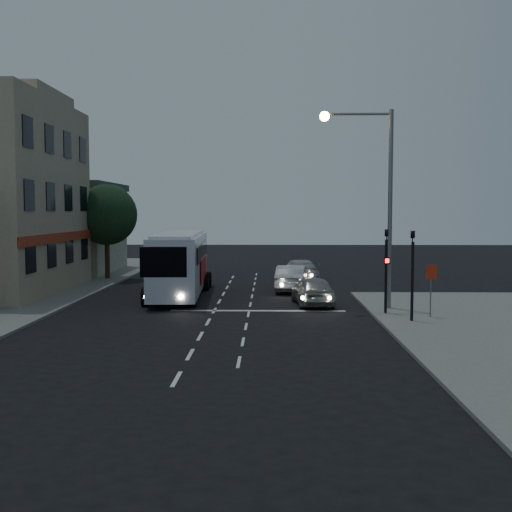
{
  "coord_description": "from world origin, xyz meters",
  "views": [
    {
      "loc": [
        2.51,
        -27.06,
        4.55
      ],
      "look_at": [
        1.82,
        6.56,
        2.2
      ],
      "focal_mm": 45.0,
      "sensor_mm": 36.0,
      "label": 1
    }
  ],
  "objects_px": {
    "regulatory_sign": "(431,282)",
    "streetlight": "(376,185)",
    "car_suv": "(313,291)",
    "traffic_signal_main": "(386,260)",
    "street_tree": "(107,212)",
    "car_sedan_b": "(300,270)",
    "traffic_signal_side": "(413,264)",
    "tour_bus": "(180,262)",
    "car_sedan_a": "(291,278)"
  },
  "relations": [
    {
      "from": "traffic_signal_main",
      "to": "street_tree",
      "type": "bearing_deg",
      "value": 137.97
    },
    {
      "from": "traffic_signal_side",
      "to": "streetlight",
      "type": "xyz_separation_m",
      "value": [
        -0.96,
        3.4,
        3.31
      ]
    },
    {
      "from": "car_sedan_b",
      "to": "street_tree",
      "type": "height_order",
      "value": "street_tree"
    },
    {
      "from": "tour_bus",
      "to": "car_suv",
      "type": "height_order",
      "value": "tour_bus"
    },
    {
      "from": "car_suv",
      "to": "regulatory_sign",
      "type": "relative_size",
      "value": 1.9
    },
    {
      "from": "tour_bus",
      "to": "streetlight",
      "type": "xyz_separation_m",
      "value": [
        9.61,
        -4.99,
        3.89
      ]
    },
    {
      "from": "car_suv",
      "to": "street_tree",
      "type": "bearing_deg",
      "value": -46.92
    },
    {
      "from": "car_sedan_b",
      "to": "regulatory_sign",
      "type": "distance_m",
      "value": 15.44
    },
    {
      "from": "car_sedan_b",
      "to": "traffic_signal_main",
      "type": "distance_m",
      "value": 14.09
    },
    {
      "from": "car_sedan_b",
      "to": "streetlight",
      "type": "distance_m",
      "value": 13.51
    },
    {
      "from": "street_tree",
      "to": "regulatory_sign",
      "type": "bearing_deg",
      "value": -41.08
    },
    {
      "from": "tour_bus",
      "to": "car_suv",
      "type": "bearing_deg",
      "value": -28.95
    },
    {
      "from": "regulatory_sign",
      "to": "streetlight",
      "type": "relative_size",
      "value": 0.24
    },
    {
      "from": "traffic_signal_side",
      "to": "street_tree",
      "type": "height_order",
      "value": "street_tree"
    },
    {
      "from": "traffic_signal_side",
      "to": "street_tree",
      "type": "xyz_separation_m",
      "value": [
        -16.51,
        16.22,
        2.08
      ]
    },
    {
      "from": "traffic_signal_main",
      "to": "street_tree",
      "type": "relative_size",
      "value": 0.66
    },
    {
      "from": "traffic_signal_main",
      "to": "traffic_signal_side",
      "type": "xyz_separation_m",
      "value": [
        0.7,
        -1.98,
        0.0
      ]
    },
    {
      "from": "car_suv",
      "to": "street_tree",
      "type": "height_order",
      "value": "street_tree"
    },
    {
      "from": "car_sedan_a",
      "to": "streetlight",
      "type": "xyz_separation_m",
      "value": [
        3.56,
        -7.05,
        4.99
      ]
    },
    {
      "from": "regulatory_sign",
      "to": "streetlight",
      "type": "bearing_deg",
      "value": 128.75
    },
    {
      "from": "regulatory_sign",
      "to": "car_sedan_b",
      "type": "bearing_deg",
      "value": 108.14
    },
    {
      "from": "car_sedan_b",
      "to": "traffic_signal_main",
      "type": "xyz_separation_m",
      "value": [
        3.1,
        -13.64,
        1.71
      ]
    },
    {
      "from": "traffic_signal_main",
      "to": "streetlight",
      "type": "relative_size",
      "value": 0.46
    },
    {
      "from": "car_sedan_b",
      "to": "traffic_signal_main",
      "type": "relative_size",
      "value": 1.2
    },
    {
      "from": "tour_bus",
      "to": "streetlight",
      "type": "bearing_deg",
      "value": -30.24
    },
    {
      "from": "streetlight",
      "to": "traffic_signal_main",
      "type": "bearing_deg",
      "value": -79.8
    },
    {
      "from": "tour_bus",
      "to": "street_tree",
      "type": "bearing_deg",
      "value": 124.36
    },
    {
      "from": "traffic_signal_side",
      "to": "regulatory_sign",
      "type": "distance_m",
      "value": 1.61
    },
    {
      "from": "tour_bus",
      "to": "traffic_signal_side",
      "type": "bearing_deg",
      "value": -41.25
    },
    {
      "from": "car_sedan_a",
      "to": "street_tree",
      "type": "bearing_deg",
      "value": -20.07
    },
    {
      "from": "car_suv",
      "to": "regulatory_sign",
      "type": "bearing_deg",
      "value": 133.36
    },
    {
      "from": "car_sedan_a",
      "to": "traffic_signal_side",
      "type": "height_order",
      "value": "traffic_signal_side"
    },
    {
      "from": "traffic_signal_main",
      "to": "regulatory_sign",
      "type": "relative_size",
      "value": 1.86
    },
    {
      "from": "street_tree",
      "to": "tour_bus",
      "type": "bearing_deg",
      "value": -52.84
    },
    {
      "from": "car_sedan_b",
      "to": "tour_bus",
      "type": "bearing_deg",
      "value": 40.73
    },
    {
      "from": "car_suv",
      "to": "traffic_signal_side",
      "type": "height_order",
      "value": "traffic_signal_side"
    },
    {
      "from": "car_sedan_a",
      "to": "traffic_signal_side",
      "type": "xyz_separation_m",
      "value": [
        4.51,
        -10.45,
        1.68
      ]
    },
    {
      "from": "car_sedan_b",
      "to": "streetlight",
      "type": "xyz_separation_m",
      "value": [
        2.84,
        -12.22,
        5.02
      ]
    },
    {
      "from": "car_sedan_b",
      "to": "traffic_signal_side",
      "type": "relative_size",
      "value": 1.2
    },
    {
      "from": "car_suv",
      "to": "streetlight",
      "type": "relative_size",
      "value": 0.47
    },
    {
      "from": "traffic_signal_main",
      "to": "traffic_signal_side",
      "type": "relative_size",
      "value": 1.0
    },
    {
      "from": "tour_bus",
      "to": "traffic_signal_side",
      "type": "height_order",
      "value": "traffic_signal_side"
    },
    {
      "from": "regulatory_sign",
      "to": "street_tree",
      "type": "height_order",
      "value": "street_tree"
    },
    {
      "from": "traffic_signal_side",
      "to": "regulatory_sign",
      "type": "height_order",
      "value": "traffic_signal_side"
    },
    {
      "from": "traffic_signal_side",
      "to": "streetlight",
      "type": "height_order",
      "value": "streetlight"
    },
    {
      "from": "car_sedan_b",
      "to": "traffic_signal_side",
      "type": "height_order",
      "value": "traffic_signal_side"
    },
    {
      "from": "traffic_signal_side",
      "to": "streetlight",
      "type": "relative_size",
      "value": 0.46
    },
    {
      "from": "car_sedan_a",
      "to": "car_sedan_b",
      "type": "bearing_deg",
      "value": -92.24
    },
    {
      "from": "traffic_signal_main",
      "to": "car_sedan_a",
      "type": "bearing_deg",
      "value": 114.23
    },
    {
      "from": "car_sedan_a",
      "to": "streetlight",
      "type": "height_order",
      "value": "streetlight"
    }
  ]
}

